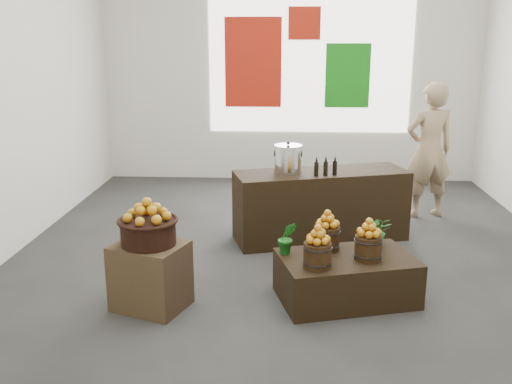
# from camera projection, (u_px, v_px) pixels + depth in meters

# --- Properties ---
(ground) EXTENTS (7.00, 7.00, 0.00)m
(ground) POSITION_uv_depth(u_px,v_px,m) (289.00, 256.00, 6.18)
(ground) COLOR #353633
(ground) RESTS_ON ground
(back_wall) EXTENTS (6.00, 0.04, 4.00)m
(back_wall) POSITION_uv_depth(u_px,v_px,m) (291.00, 56.00, 9.02)
(back_wall) COLOR silver
(back_wall) RESTS_ON ground
(back_opening) EXTENTS (3.20, 0.02, 2.40)m
(back_opening) POSITION_uv_depth(u_px,v_px,m) (310.00, 56.00, 8.99)
(back_opening) COLOR white
(back_opening) RESTS_ON back_wall
(deco_red_left) EXTENTS (0.90, 0.04, 1.40)m
(deco_red_left) POSITION_uv_depth(u_px,v_px,m) (253.00, 63.00, 9.05)
(deco_red_left) COLOR #AD1D0D
(deco_red_left) RESTS_ON back_wall
(deco_green_right) EXTENTS (0.70, 0.04, 1.00)m
(deco_green_right) POSITION_uv_depth(u_px,v_px,m) (348.00, 76.00, 9.02)
(deco_green_right) COLOR #137912
(deco_green_right) RESTS_ON back_wall
(deco_red_upper) EXTENTS (0.50, 0.04, 0.50)m
(deco_red_upper) POSITION_uv_depth(u_px,v_px,m) (304.00, 23.00, 8.85)
(deco_red_upper) COLOR #AD1D0D
(deco_red_upper) RESTS_ON back_wall
(crate) EXTENTS (0.72, 0.65, 0.59)m
(crate) POSITION_uv_depth(u_px,v_px,m) (151.00, 276.00, 4.94)
(crate) COLOR brown
(crate) RESTS_ON ground
(wicker_basket) EXTENTS (0.47, 0.47, 0.21)m
(wicker_basket) POSITION_uv_depth(u_px,v_px,m) (148.00, 232.00, 4.83)
(wicker_basket) COLOR black
(wicker_basket) RESTS_ON crate
(apples_in_basket) EXTENTS (0.37, 0.37, 0.20)m
(apples_in_basket) POSITION_uv_depth(u_px,v_px,m) (147.00, 209.00, 4.78)
(apples_in_basket) COLOR maroon
(apples_in_basket) RESTS_ON wicker_basket
(display_table) EXTENTS (1.33, 1.01, 0.41)m
(display_table) POSITION_uv_depth(u_px,v_px,m) (346.00, 278.00, 5.11)
(display_table) COLOR black
(display_table) RESTS_ON ground
(apple_bucket_front_left) EXTENTS (0.24, 0.24, 0.22)m
(apple_bucket_front_left) POSITION_uv_depth(u_px,v_px,m) (317.00, 255.00, 4.81)
(apple_bucket_front_left) COLOR #321D0D
(apple_bucket_front_left) RESTS_ON display_table
(apples_in_bucket_front_left) EXTENTS (0.18, 0.18, 0.16)m
(apples_in_bucket_front_left) POSITION_uv_depth(u_px,v_px,m) (318.00, 234.00, 4.76)
(apples_in_bucket_front_left) COLOR maroon
(apples_in_bucket_front_left) RESTS_ON apple_bucket_front_left
(apple_bucket_front_right) EXTENTS (0.24, 0.24, 0.22)m
(apple_bucket_front_right) POSITION_uv_depth(u_px,v_px,m) (368.00, 248.00, 4.98)
(apple_bucket_front_right) COLOR #321D0D
(apple_bucket_front_right) RESTS_ON display_table
(apples_in_bucket_front_right) EXTENTS (0.18, 0.18, 0.16)m
(apples_in_bucket_front_right) POSITION_uv_depth(u_px,v_px,m) (369.00, 227.00, 4.93)
(apples_in_bucket_front_right) COLOR maroon
(apples_in_bucket_front_right) RESTS_ON apple_bucket_front_right
(apple_bucket_rear) EXTENTS (0.24, 0.24, 0.22)m
(apple_bucket_rear) POSITION_uv_depth(u_px,v_px,m) (327.00, 238.00, 5.21)
(apple_bucket_rear) COLOR #321D0D
(apple_bucket_rear) RESTS_ON display_table
(apples_in_bucket_rear) EXTENTS (0.18, 0.18, 0.16)m
(apples_in_bucket_rear) POSITION_uv_depth(u_px,v_px,m) (327.00, 219.00, 5.16)
(apples_in_bucket_rear) COLOR maroon
(apples_in_bucket_rear) RESTS_ON apple_bucket_rear
(herb_garnish_right) EXTENTS (0.29, 0.26, 0.29)m
(herb_garnish_right) POSITION_uv_depth(u_px,v_px,m) (377.00, 231.00, 5.30)
(herb_garnish_right) COLOR #156618
(herb_garnish_right) RESTS_ON display_table
(herb_garnish_left) EXTENTS (0.18, 0.15, 0.30)m
(herb_garnish_left) POSITION_uv_depth(u_px,v_px,m) (287.00, 238.00, 5.10)
(herb_garnish_left) COLOR #156618
(herb_garnish_left) RESTS_ON display_table
(counter) EXTENTS (2.07, 1.16, 0.81)m
(counter) POSITION_uv_depth(u_px,v_px,m) (321.00, 205.00, 6.62)
(counter) COLOR black
(counter) RESTS_ON ground
(stock_pot_left) EXTENTS (0.31, 0.31, 0.31)m
(stock_pot_left) POSITION_uv_depth(u_px,v_px,m) (288.00, 160.00, 6.38)
(stock_pot_left) COLOR silver
(stock_pot_left) RESTS_ON counter
(oil_cruets) EXTENTS (0.22, 0.11, 0.22)m
(oil_cruets) POSITION_uv_depth(u_px,v_px,m) (328.00, 166.00, 6.29)
(oil_cruets) COLOR black
(oil_cruets) RESTS_ON counter
(shopper) EXTENTS (0.72, 0.55, 1.76)m
(shopper) POSITION_uv_depth(u_px,v_px,m) (429.00, 151.00, 7.34)
(shopper) COLOR #9D8360
(shopper) RESTS_ON ground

